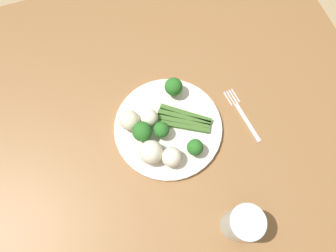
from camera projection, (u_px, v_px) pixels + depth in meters
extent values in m
cube|color=tan|center=(152.00, 183.00, 1.53)|extent=(6.00, 6.00, 0.02)
cube|color=olive|center=(139.00, 134.00, 0.85)|extent=(1.32, 1.07, 0.04)
cylinder|color=olive|center=(242.00, 27.00, 1.42)|extent=(0.07, 0.07, 0.70)
cylinder|color=silver|center=(168.00, 128.00, 0.83)|extent=(0.28, 0.28, 0.01)
cube|color=#3D6626|center=(186.00, 113.00, 0.83)|extent=(0.12, 0.09, 0.01)
cube|color=#3D6626|center=(184.00, 118.00, 0.82)|extent=(0.12, 0.09, 0.01)
cube|color=#3D6626|center=(183.00, 122.00, 0.82)|extent=(0.13, 0.08, 0.01)
cube|color=#3D6626|center=(182.00, 126.00, 0.81)|extent=(0.13, 0.08, 0.01)
cylinder|color=#568E33|center=(194.00, 150.00, 0.79)|extent=(0.01, 0.01, 0.01)
sphere|color=#286B23|center=(195.00, 147.00, 0.77)|extent=(0.04, 0.04, 0.04)
cylinder|color=#568E33|center=(173.00, 91.00, 0.85)|extent=(0.02, 0.02, 0.02)
sphere|color=#286B23|center=(174.00, 87.00, 0.82)|extent=(0.05, 0.05, 0.05)
cylinder|color=#568E33|center=(161.00, 133.00, 0.81)|extent=(0.01, 0.01, 0.01)
sphere|color=#286B23|center=(161.00, 130.00, 0.78)|extent=(0.04, 0.04, 0.04)
cylinder|color=#568E33|center=(143.00, 135.00, 0.80)|extent=(0.02, 0.02, 0.02)
sphere|color=#286B23|center=(142.00, 131.00, 0.78)|extent=(0.05, 0.05, 0.05)
sphere|color=silver|center=(149.00, 117.00, 0.80)|extent=(0.05, 0.05, 0.05)
sphere|color=beige|center=(130.00, 120.00, 0.80)|extent=(0.05, 0.05, 0.05)
sphere|color=silver|center=(172.00, 157.00, 0.76)|extent=(0.05, 0.05, 0.05)
sphere|color=silver|center=(151.00, 152.00, 0.76)|extent=(0.06, 0.06, 0.06)
cube|color=silver|center=(247.00, 122.00, 0.84)|extent=(0.03, 0.12, 0.00)
cube|color=silver|center=(235.00, 96.00, 0.86)|extent=(0.01, 0.05, 0.00)
cube|color=silver|center=(233.00, 97.00, 0.86)|extent=(0.01, 0.05, 0.00)
cube|color=silver|center=(230.00, 98.00, 0.86)|extent=(0.01, 0.05, 0.00)
cube|color=silver|center=(228.00, 99.00, 0.86)|extent=(0.01, 0.05, 0.00)
cylinder|color=silver|center=(242.00, 224.00, 0.69)|extent=(0.08, 0.08, 0.13)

